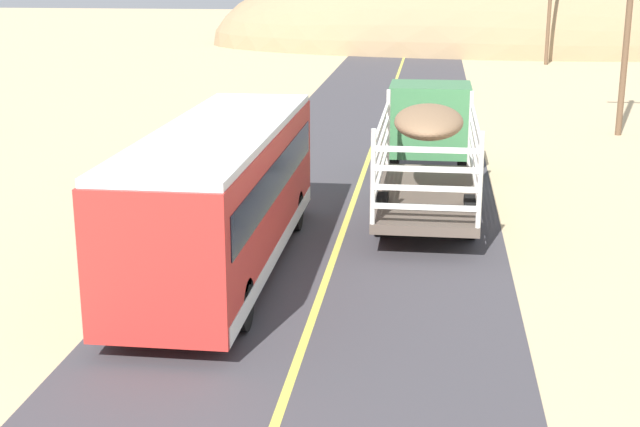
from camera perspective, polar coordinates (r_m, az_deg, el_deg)
The scene contains 4 objects.
livestock_truck at distance 26.45m, azimuth 6.93°, elevation 5.12°, with size 2.53×9.70×3.02m.
bus at distance 19.57m, azimuth -6.27°, elevation 1.21°, with size 2.54×10.00×3.21m.
power_pole_mid at distance 36.81m, azimuth 19.04°, elevation 12.07°, with size 2.20×0.24×8.96m.
distant_hill at distance 74.20m, azimuth 12.93°, elevation 10.28°, with size 50.52×21.26×15.94m, color #997C5A.
Camera 1 is at (2.16, -5.70, 6.64)m, focal length 50.40 mm.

